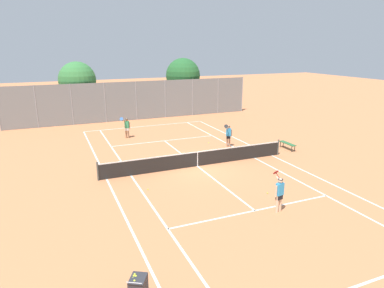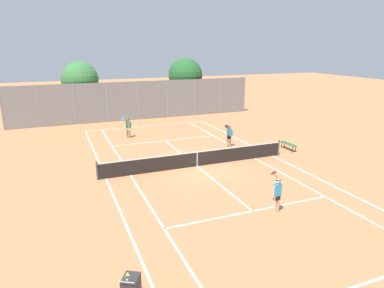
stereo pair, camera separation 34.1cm
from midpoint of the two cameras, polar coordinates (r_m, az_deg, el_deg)
name	(u,v)px [view 1 (the left image)]	position (r m, az deg, el deg)	size (l,w,h in m)	color
ground_plane	(197,166)	(21.04, 0.45, -3.73)	(120.00, 120.00, 0.00)	#CC7A4C
court_line_markings	(197,166)	(21.04, 0.45, -3.73)	(11.10, 23.90, 0.01)	silver
tennis_net	(198,158)	(20.88, 0.46, -2.42)	(12.00, 0.10, 1.07)	#474C47
ball_cart	(138,287)	(10.62, -9.94, -22.49)	(0.72, 0.77, 0.96)	#2D2D33
player_near_side	(279,193)	(15.56, 13.73, -7.86)	(0.57, 0.81, 1.77)	beige
player_far_left	(127,127)	(27.79, -11.15, 2.84)	(0.87, 0.66, 1.77)	#936B4C
player_far_right	(228,134)	(24.97, 5.70, 1.59)	(0.84, 0.69, 1.77)	tan
loose_tennis_ball_0	(267,193)	(17.63, 11.91, -8.01)	(0.07, 0.07, 0.07)	#D1DB33
loose_tennis_ball_1	(194,126)	(31.42, 0.01, 2.98)	(0.07, 0.07, 0.07)	#D1DB33
loose_tennis_ball_2	(148,189)	(17.85, -7.91, -7.49)	(0.07, 0.07, 0.07)	#D1DB33
loose_tennis_ball_3	(219,138)	(27.55, 4.23, 1.08)	(0.07, 0.07, 0.07)	#D1DB33
loose_tennis_ball_4	(209,143)	(26.03, 2.43, 0.21)	(0.07, 0.07, 0.07)	#D1DB33
loose_tennis_ball_5	(208,133)	(29.05, 2.43, 1.89)	(0.07, 0.07, 0.07)	#D1DB33
courtside_bench	(288,144)	(25.25, 15.27, 0.04)	(0.36, 1.50, 0.47)	#2D6638
back_fence	(136,101)	(34.58, -9.56, 7.13)	(24.29, 0.08, 3.83)	gray
tree_behind_left	(78,81)	(35.68, -18.72, 9.92)	(3.58, 3.58, 5.71)	brown
tree_behind_right	(182,76)	(38.12, -1.92, 11.22)	(3.74, 3.74, 5.90)	brown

